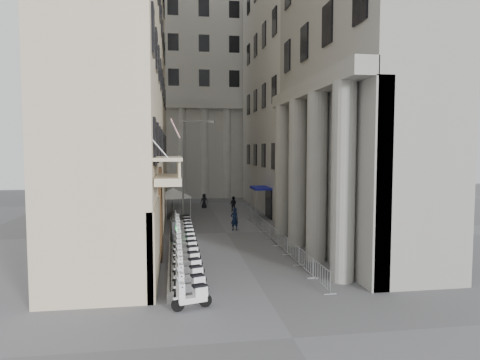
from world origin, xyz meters
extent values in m
plane|color=#535356|center=(0.00, 0.00, 0.00)|extent=(120.00, 120.00, 0.00)
cube|color=beige|center=(-7.50, 22.00, 17.00)|extent=(5.00, 36.00, 34.00)
cube|color=beige|center=(7.50, 32.00, 22.00)|extent=(5.00, 20.00, 44.00)
cube|color=beige|center=(0.00, 48.00, 15.00)|extent=(22.00, 10.00, 30.00)
cylinder|color=white|center=(-4.84, 25.88, 0.97)|extent=(0.06, 0.06, 1.95)
cylinder|color=white|center=(-2.36, 25.88, 0.97)|extent=(0.06, 0.06, 1.95)
cylinder|color=white|center=(-4.84, 28.36, 0.97)|extent=(0.06, 0.06, 1.95)
cylinder|color=white|center=(-2.36, 28.36, 0.97)|extent=(0.06, 0.06, 1.95)
cube|color=white|center=(-3.60, 27.12, 1.99)|extent=(2.66, 2.66, 0.11)
cone|color=white|center=(-3.60, 27.12, 2.44)|extent=(3.54, 3.54, 0.89)
cylinder|color=gray|center=(-3.32, 23.39, 4.51)|extent=(0.16, 0.16, 9.03)
cylinder|color=gray|center=(-2.05, 22.94, 9.03)|extent=(2.59, 1.02, 0.12)
cube|color=gray|center=(-0.88, 22.53, 8.97)|extent=(0.61, 0.42, 0.17)
cube|color=black|center=(-4.20, 14.78, 0.90)|extent=(0.38, 0.88, 1.80)
cube|color=#19E54C|center=(-4.06, 14.80, 1.10)|extent=(0.13, 0.64, 1.00)
imported|color=black|center=(0.78, 20.18, 0.93)|extent=(0.79, 0.65, 1.85)
imported|color=black|center=(2.12, 30.72, 0.80)|extent=(0.94, 0.84, 1.61)
imported|color=black|center=(-0.75, 33.70, 0.81)|extent=(0.81, 0.54, 1.63)
camera|label=1|loc=(-4.08, -14.17, 6.67)|focal=32.00mm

